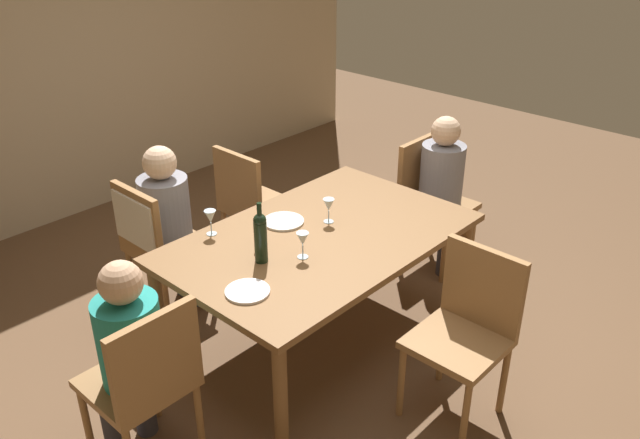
# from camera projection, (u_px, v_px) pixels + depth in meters

# --- Properties ---
(ground_plane) EXTENTS (10.00, 10.00, 0.00)m
(ground_plane) POSITION_uv_depth(u_px,v_px,m) (320.00, 338.00, 4.06)
(ground_plane) COLOR brown
(rear_room_partition) EXTENTS (6.40, 0.12, 2.70)m
(rear_room_partition) POSITION_uv_depth(u_px,v_px,m) (60.00, 50.00, 5.10)
(rear_room_partition) COLOR tan
(rear_room_partition) RESTS_ON ground_plane
(dining_table) EXTENTS (1.75, 1.11, 0.73)m
(dining_table) POSITION_uv_depth(u_px,v_px,m) (320.00, 246.00, 3.76)
(dining_table) COLOR brown
(dining_table) RESTS_ON ground_plane
(chair_far_left) EXTENTS (0.46, 0.44, 0.92)m
(chair_far_left) POSITION_uv_depth(u_px,v_px,m) (151.00, 235.00, 4.01)
(chair_far_left) COLOR olive
(chair_far_left) RESTS_ON ground_plane
(chair_right_end) EXTENTS (0.44, 0.44, 0.92)m
(chair_right_end) POSITION_uv_depth(u_px,v_px,m) (429.00, 193.00, 4.69)
(chair_right_end) COLOR olive
(chair_right_end) RESTS_ON ground_plane
(chair_left_end) EXTENTS (0.44, 0.44, 0.92)m
(chair_left_end) POSITION_uv_depth(u_px,v_px,m) (146.00, 378.00, 2.95)
(chair_left_end) COLOR olive
(chair_left_end) RESTS_ON ground_plane
(chair_far_right) EXTENTS (0.44, 0.44, 0.92)m
(chair_far_right) POSITION_uv_depth(u_px,v_px,m) (251.00, 201.00, 4.58)
(chair_far_right) COLOR olive
(chair_far_right) RESTS_ON ground_plane
(chair_near) EXTENTS (0.44, 0.44, 0.92)m
(chair_near) POSITION_uv_depth(u_px,v_px,m) (468.00, 323.00, 3.31)
(chair_near) COLOR olive
(chair_near) RESTS_ON ground_plane
(person_woman_host) EXTENTS (0.35, 0.31, 1.13)m
(person_woman_host) POSITION_uv_depth(u_px,v_px,m) (170.00, 218.00, 4.08)
(person_woman_host) COLOR #33333D
(person_woman_host) RESTS_ON ground_plane
(person_man_bearded) EXTENTS (0.30, 0.35, 1.13)m
(person_man_bearded) POSITION_uv_depth(u_px,v_px,m) (444.00, 183.00, 4.57)
(person_man_bearded) COLOR #33333D
(person_man_bearded) RESTS_ON ground_plane
(person_man_guest) EXTENTS (0.29, 0.34, 1.10)m
(person_man_guest) POSITION_uv_depth(u_px,v_px,m) (129.00, 348.00, 2.96)
(person_man_guest) COLOR #33333D
(person_man_guest) RESTS_ON ground_plane
(wine_bottle_tall_green) EXTENTS (0.07, 0.07, 0.34)m
(wine_bottle_tall_green) POSITION_uv_depth(u_px,v_px,m) (260.00, 236.00, 3.40)
(wine_bottle_tall_green) COLOR black
(wine_bottle_tall_green) RESTS_ON dining_table
(wine_glass_near_left) EXTENTS (0.07, 0.07, 0.15)m
(wine_glass_near_left) POSITION_uv_depth(u_px,v_px,m) (261.00, 229.00, 3.57)
(wine_glass_near_left) COLOR silver
(wine_glass_near_left) RESTS_ON dining_table
(wine_glass_centre) EXTENTS (0.07, 0.07, 0.15)m
(wine_glass_centre) POSITION_uv_depth(u_px,v_px,m) (303.00, 240.00, 3.46)
(wine_glass_centre) COLOR silver
(wine_glass_centre) RESTS_ON dining_table
(wine_glass_near_right) EXTENTS (0.07, 0.07, 0.15)m
(wine_glass_near_right) POSITION_uv_depth(u_px,v_px,m) (329.00, 206.00, 3.82)
(wine_glass_near_right) COLOR silver
(wine_glass_near_right) RESTS_ON dining_table
(wine_glass_far) EXTENTS (0.07, 0.07, 0.15)m
(wine_glass_far) POSITION_uv_depth(u_px,v_px,m) (210.00, 217.00, 3.69)
(wine_glass_far) COLOR silver
(wine_glass_far) RESTS_ON dining_table
(dinner_plate_host) EXTENTS (0.22, 0.22, 0.01)m
(dinner_plate_host) POSITION_uv_depth(u_px,v_px,m) (248.00, 291.00, 3.20)
(dinner_plate_host) COLOR white
(dinner_plate_host) RESTS_ON dining_table
(dinner_plate_guest_left) EXTENTS (0.24, 0.24, 0.01)m
(dinner_plate_guest_left) POSITION_uv_depth(u_px,v_px,m) (284.00, 221.00, 3.86)
(dinner_plate_guest_left) COLOR silver
(dinner_plate_guest_left) RESTS_ON dining_table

